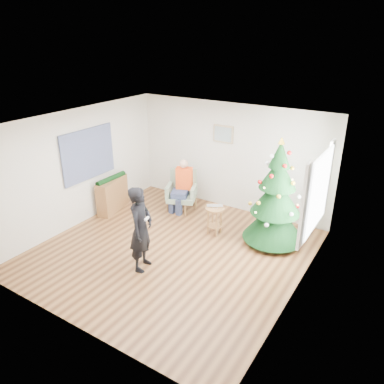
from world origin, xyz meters
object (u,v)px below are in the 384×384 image
Objects in this scene: console at (112,195)px; armchair at (182,196)px; standing_man at (141,229)px; stool at (215,220)px; christmas_tree at (276,198)px.

armchair is at bearing 22.15° from console.
stool is at bearing -30.16° from standing_man.
christmas_tree is 2.77m from standing_man.
standing_man is 1.62× the size of console.
console is (-2.71, -0.28, 0.08)m from stool.
armchair is at bearing 152.68° from stool.
console reaches higher than stool.
christmas_tree is 3.61× the size of stool.
standing_man is at bearing -94.99° from armchair.
stool is 0.63× the size of console.
christmas_tree reaches higher than stool.
standing_man is (-1.72, -2.16, -0.21)m from christmas_tree.
christmas_tree is 2.27× the size of console.
console is (-1.42, -0.95, 0.04)m from armchair.
stool is at bearing -49.57° from armchair.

